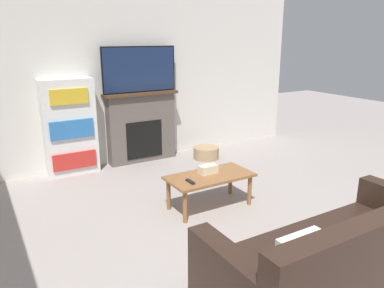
{
  "coord_description": "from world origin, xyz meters",
  "views": [
    {
      "loc": [
        -2.1,
        -1.01,
        1.97
      ],
      "look_at": [
        0.1,
        2.68,
        0.73
      ],
      "focal_mm": 35.0,
      "sensor_mm": 36.0,
      "label": 1
    }
  ],
  "objects": [
    {
      "name": "couch",
      "position": [
        0.08,
        0.51,
        0.3
      ],
      "size": [
        2.03,
        0.89,
        0.9
      ],
      "color": "black",
      "rests_on": "ground_plane"
    },
    {
      "name": "wall_back",
      "position": [
        0.0,
        4.6,
        1.35
      ],
      "size": [
        6.5,
        0.06,
        2.7
      ],
      "color": "silver",
      "rests_on": "ground_plane"
    },
    {
      "name": "bookshelf",
      "position": [
        -0.93,
        4.43,
        0.7
      ],
      "size": [
        0.75,
        0.29,
        1.4
      ],
      "color": "white",
      "rests_on": "ground_plane"
    },
    {
      "name": "tissue_box",
      "position": [
        0.2,
        2.48,
        0.46
      ],
      "size": [
        0.22,
        0.12,
        0.1
      ],
      "color": "beige",
      "rests_on": "coffee_table"
    },
    {
      "name": "tv",
      "position": [
        0.2,
        4.44,
        1.48
      ],
      "size": [
        1.2,
        0.03,
        0.7
      ],
      "color": "black",
      "rests_on": "fireplace"
    },
    {
      "name": "fireplace",
      "position": [
        0.2,
        4.46,
        0.57
      ],
      "size": [
        1.2,
        0.28,
        1.13
      ],
      "color": "#605651",
      "rests_on": "ground_plane"
    },
    {
      "name": "remote_control",
      "position": [
        -0.13,
        2.33,
        0.42
      ],
      "size": [
        0.04,
        0.15,
        0.02
      ],
      "color": "black",
      "rests_on": "coffee_table"
    },
    {
      "name": "coffee_table",
      "position": [
        0.19,
        2.42,
        0.35
      ],
      "size": [
        1.02,
        0.51,
        0.41
      ],
      "color": "brown",
      "rests_on": "ground_plane"
    },
    {
      "name": "storage_basket",
      "position": [
        1.16,
        4.01,
        0.1
      ],
      "size": [
        0.43,
        0.43,
        0.19
      ],
      "color": "tan",
      "rests_on": "ground_plane"
    }
  ]
}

